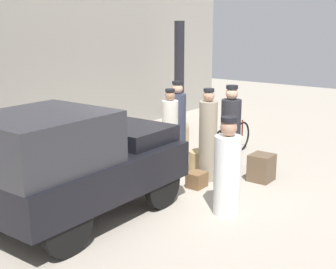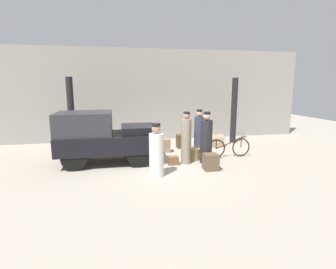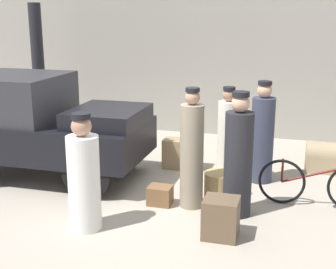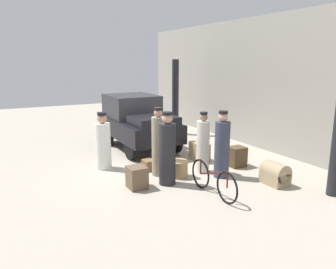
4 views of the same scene
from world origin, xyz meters
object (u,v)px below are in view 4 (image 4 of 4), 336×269
suitcase_tan_flat (199,152)px  trunk_large_brown (275,174)px  truck (138,120)px  conductor_in_dark_uniform (222,147)px  trunk_wicker_pale (137,177)px  porter_standing_middle (167,152)px  bicycle (213,180)px  porter_with_bicycle (103,144)px  porter_carrying_trunk (203,145)px  wicker_basket (178,169)px  suitcase_black_upright (149,165)px  suitcase_small_leather (237,157)px  porter_lifting_near_truck (158,144)px

suitcase_tan_flat → trunk_large_brown: bearing=11.9°
truck → conductor_in_dark_uniform: size_ratio=1.91×
conductor_in_dark_uniform → suitcase_tan_flat: bearing=168.6°
trunk_wicker_pale → trunk_large_brown: 3.43m
suitcase_tan_flat → porter_standing_middle: bearing=-54.6°
truck → trunk_wicker_pale: bearing=-23.6°
bicycle → conductor_in_dark_uniform: (-0.90, 0.93, 0.44)m
porter_standing_middle → porter_with_bicycle: bearing=-151.9°
porter_carrying_trunk → porter_standing_middle: bearing=-74.9°
truck → porter_standing_middle: bearing=-11.8°
wicker_basket → suitcase_black_upright: wicker_basket is taller
truck → trunk_large_brown: (4.90, 1.61, -0.73)m
conductor_in_dark_uniform → truck: bearing=-168.8°
bicycle → suitcase_small_leather: bicycle is taller
truck → porter_carrying_trunk: bearing=9.5°
truck → porter_standing_middle: (3.61, -0.75, -0.16)m
porter_lifting_near_truck → suitcase_black_upright: size_ratio=5.09×
porter_carrying_trunk → conductor_in_dark_uniform: 0.61m
bicycle → suitcase_black_upright: 2.38m
porter_standing_middle → conductor_in_dark_uniform: bearing=81.9°
trunk_wicker_pale → trunk_large_brown: size_ratio=0.85×
porter_carrying_trunk → wicker_basket: bearing=-88.4°
porter_with_bicycle → suitcase_tan_flat: 2.95m
porter_standing_middle → trunk_large_brown: porter_standing_middle is taller
porter_carrying_trunk → suitcase_black_upright: (-0.84, -1.26, -0.63)m
porter_lifting_near_truck → suitcase_tan_flat: porter_lifting_near_truck is taller
porter_standing_middle → suitcase_tan_flat: bearing=125.4°
truck → suitcase_tan_flat: 2.65m
porter_carrying_trunk → suitcase_tan_flat: (-0.94, 0.52, -0.49)m
suitcase_tan_flat → trunk_wicker_pale: 2.85m
truck → porter_carrying_trunk: (3.26, 0.54, -0.22)m
conductor_in_dark_uniform → trunk_large_brown: 1.47m
suitcase_small_leather → suitcase_black_upright: bearing=-110.6°
truck → trunk_large_brown: 5.21m
suitcase_black_upright → wicker_basket: bearing=28.4°
wicker_basket → trunk_wicker_pale: (0.22, -1.28, 0.05)m
porter_lifting_near_truck → suitcase_small_leather: porter_lifting_near_truck is taller
bicycle → porter_with_bicycle: bearing=-152.1°
suitcase_black_upright → porter_carrying_trunk: bearing=56.4°
bicycle → wicker_basket: size_ratio=3.40×
porter_with_bicycle → suitcase_tan_flat: bearing=77.3°
porter_standing_middle → suitcase_black_upright: bearing=178.2°
porter_with_bicycle → suitcase_black_upright: 1.43m
truck → porter_with_bicycle: truck is taller
wicker_basket → porter_carrying_trunk: bearing=91.6°
porter_lifting_near_truck → trunk_large_brown: size_ratio=2.90×
porter_standing_middle → trunk_large_brown: bearing=61.3°
wicker_basket → suitcase_small_leather: suitcase_small_leather is taller
truck → suitcase_black_upright: bearing=-16.4°
porter_carrying_trunk → trunk_wicker_pale: bearing=-83.3°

